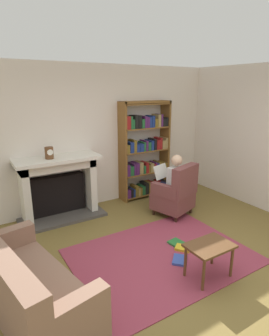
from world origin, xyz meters
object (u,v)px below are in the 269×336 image
(fireplace, at_px, (59,185))
(side_table, at_px, (209,250))
(mantel_clock, at_px, (49,153))
(sofa_floral, at_px, (27,289))
(armchair_reading, at_px, (176,193))
(bookshelf, at_px, (145,151))
(seated_reader, at_px, (171,182))

(fireplace, xyz_separation_m, side_table, (1.03, -2.65, -0.21))
(mantel_clock, relative_size, sofa_floral, 0.11)
(mantel_clock, xyz_separation_m, armchair_reading, (1.96, -0.96, -0.80))
(armchair_reading, bearing_deg, sofa_floral, 2.99)
(fireplace, xyz_separation_m, armchair_reading, (1.82, -1.06, -0.17))
(bookshelf, distance_m, seated_reader, 1.05)
(armchair_reading, distance_m, sofa_floral, 3.01)
(bookshelf, relative_size, armchair_reading, 2.08)
(fireplace, height_order, seated_reader, seated_reader)
(side_table, bearing_deg, sofa_floral, 165.73)
(seated_reader, height_order, sofa_floral, seated_reader)
(seated_reader, relative_size, side_table, 2.04)
(fireplace, bearing_deg, mantel_clock, -144.26)
(bookshelf, height_order, seated_reader, bookshelf)
(armchair_reading, height_order, sofa_floral, armchair_reading)
(mantel_clock, height_order, seated_reader, mantel_clock)
(bookshelf, height_order, sofa_floral, bookshelf)
(seated_reader, height_order, side_table, seated_reader)
(armchair_reading, bearing_deg, seated_reader, -90.00)
(mantel_clock, bearing_deg, armchair_reading, -26.12)
(fireplace, relative_size, armchair_reading, 1.52)
(bookshelf, relative_size, seated_reader, 1.77)
(fireplace, distance_m, seated_reader, 2.02)
(fireplace, relative_size, mantel_clock, 7.45)
(bookshelf, bearing_deg, fireplace, -178.95)
(fireplace, bearing_deg, side_table, -68.72)
(seated_reader, bearing_deg, fireplace, -45.88)
(bookshelf, bearing_deg, armchair_reading, -92.00)
(side_table, bearing_deg, armchair_reading, 63.44)
(armchair_reading, bearing_deg, fireplace, -48.10)
(sofa_floral, bearing_deg, bookshelf, -63.88)
(armchair_reading, relative_size, side_table, 1.73)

